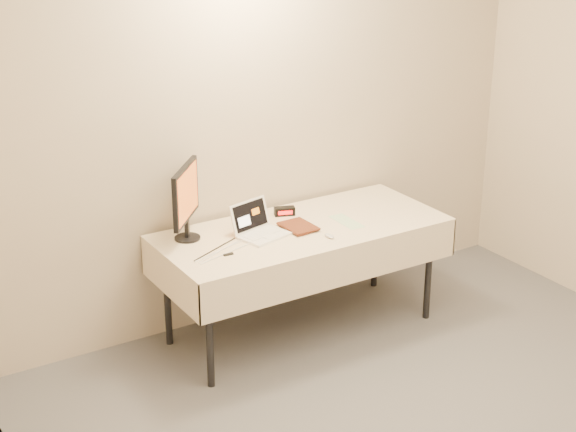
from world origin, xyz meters
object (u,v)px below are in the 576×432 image
table (302,236)px  laptop (258,227)px  book (287,214)px  monitor (186,197)px

table → laptop: size_ratio=5.36×
table → book: bearing=-174.3°
laptop → monitor: size_ratio=0.74×
table → monitor: 0.81m
monitor → table: bearing=-65.0°
table → book: size_ratio=7.75×
laptop → table: bearing=-21.6°
monitor → book: (0.58, -0.22, -0.15)m
table → monitor: bearing=163.6°
table → book: 0.22m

